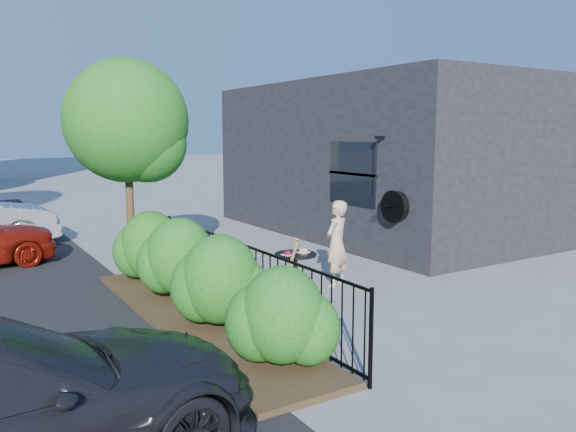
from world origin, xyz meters
TOP-DOWN VIEW (x-y plane):
  - ground at (0.00, 0.00)m, footprint 120.00×120.00m
  - shop_building at (5.50, 4.50)m, footprint 6.22×9.00m
  - fence at (-1.50, 0.00)m, footprint 0.05×6.05m
  - planting_bed at (-2.20, 0.00)m, footprint 1.30×6.00m
  - shrubs at (-2.10, 0.10)m, footprint 1.10×5.60m
  - patio_tree at (-2.24, 2.76)m, footprint 2.20×2.20m
  - cafe_table at (-0.59, -0.12)m, footprint 0.66×0.66m
  - woman at (0.63, 0.45)m, footprint 0.66×0.56m
  - shovel at (-1.25, -0.85)m, footprint 0.45×0.17m

SIDE VIEW (x-z plane):
  - ground at x=0.00m, z-range 0.00..0.00m
  - planting_bed at x=-2.20m, z-range 0.00..0.08m
  - shovel at x=-1.25m, z-range -0.08..1.19m
  - fence at x=-1.50m, z-range 0.01..1.11m
  - cafe_table at x=-0.59m, z-range 0.13..1.01m
  - shrubs at x=-2.10m, z-range 0.08..1.32m
  - woman at x=0.63m, z-range 0.00..1.53m
  - shop_building at x=5.50m, z-range 0.00..4.00m
  - patio_tree at x=-2.24m, z-range 0.79..4.73m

